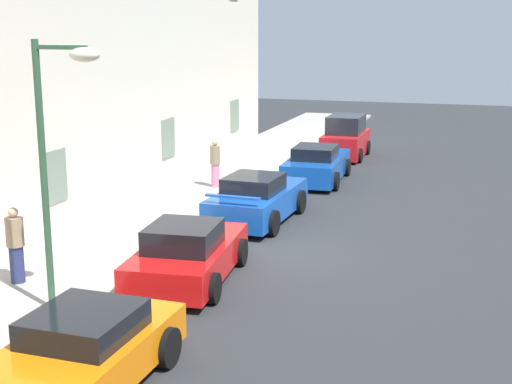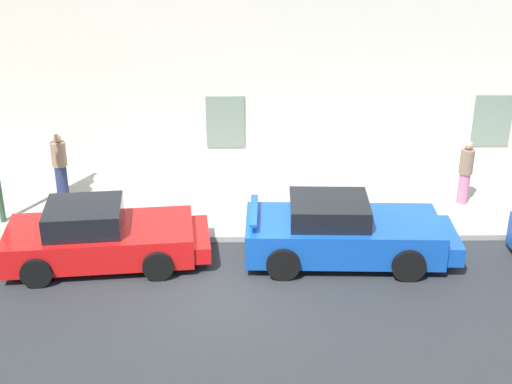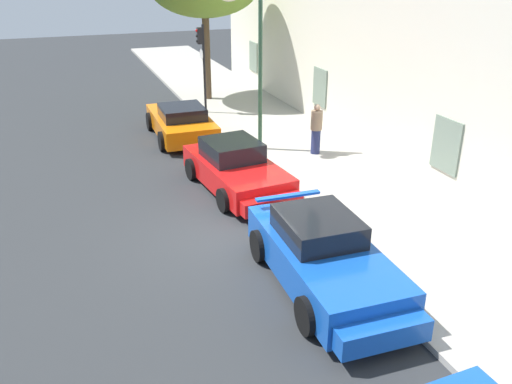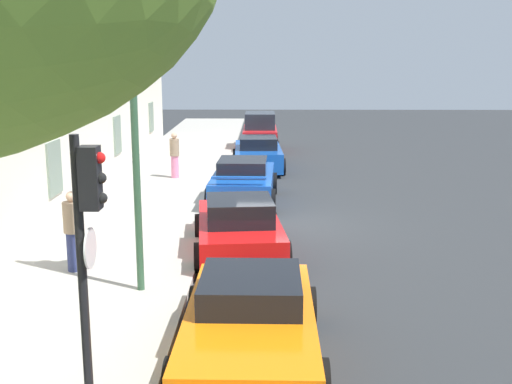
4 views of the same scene
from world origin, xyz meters
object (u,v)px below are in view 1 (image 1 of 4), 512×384
at_px(hatchback_parked, 346,139).
at_px(pedestrian_strolling, 16,245).
at_px(sportscar_yellow_flank, 190,253).
at_px(sportscar_white_middle, 259,199).
at_px(pedestrian_admiring, 215,163).
at_px(street_lamp, 60,127).
at_px(sportscar_red_lead, 69,364).
at_px(sportscar_tail_end, 318,165).

distance_m(hatchback_parked, pedestrian_strolling, 19.20).
distance_m(sportscar_yellow_flank, sportscar_white_middle, 5.49).
xyz_separation_m(sportscar_white_middle, pedestrian_admiring, (3.37, 2.72, 0.36)).
bearing_deg(street_lamp, sportscar_red_lead, -148.23).
relative_size(sportscar_tail_end, hatchback_parked, 1.34).
distance_m(sportscar_white_middle, hatchback_parked, 11.54).
relative_size(sportscar_tail_end, pedestrian_admiring, 2.89).
bearing_deg(hatchback_parked, sportscar_tail_end, 179.35).
distance_m(sportscar_red_lead, sportscar_tail_end, 17.47).
relative_size(street_lamp, pedestrian_strolling, 3.11).
relative_size(hatchback_parked, pedestrian_admiring, 2.16).
bearing_deg(sportscar_red_lead, sportscar_white_middle, 2.26).
height_order(sportscar_red_lead, sportscar_yellow_flank, sportscar_yellow_flank).
bearing_deg(pedestrian_strolling, sportscar_red_lead, -136.05).
bearing_deg(pedestrian_strolling, sportscar_tail_end, -15.62).
bearing_deg(pedestrian_admiring, sportscar_tail_end, -47.54).
bearing_deg(pedestrian_strolling, sportscar_white_middle, -24.90).
bearing_deg(hatchback_parked, sportscar_yellow_flank, 178.63).
distance_m(sportscar_tail_end, hatchback_parked, 5.32).
xyz_separation_m(sportscar_red_lead, sportscar_white_middle, (11.25, 0.44, 0.06)).
relative_size(sportscar_red_lead, street_lamp, 0.87).
xyz_separation_m(sportscar_tail_end, pedestrian_admiring, (-2.85, 3.11, 0.40)).
xyz_separation_m(sportscar_yellow_flank, hatchback_parked, (17.02, -0.41, 0.25)).
distance_m(sportscar_red_lead, sportscar_yellow_flank, 5.78).
bearing_deg(pedestrian_strolling, hatchback_parked, -11.52).
height_order(sportscar_tail_end, street_lamp, street_lamp).
relative_size(sportscar_white_middle, sportscar_tail_end, 0.97).
distance_m(sportscar_red_lead, pedestrian_admiring, 14.97).
relative_size(hatchback_parked, pedestrian_strolling, 2.13).
bearing_deg(street_lamp, sportscar_white_middle, -8.95).
xyz_separation_m(pedestrian_admiring, pedestrian_strolling, (-10.65, 0.67, -0.00)).
distance_m(sportscar_red_lead, street_lamp, 4.70).
bearing_deg(sportscar_red_lead, pedestrian_admiring, 12.20).
height_order(sportscar_white_middle, sportscar_tail_end, sportscar_white_middle).
distance_m(sportscar_red_lead, sportscar_white_middle, 11.26).
height_order(hatchback_parked, street_lamp, street_lamp).
distance_m(sportscar_tail_end, pedestrian_strolling, 14.02).
relative_size(sportscar_red_lead, sportscar_yellow_flank, 1.01).
bearing_deg(street_lamp, hatchback_parked, -5.09).
xyz_separation_m(sportscar_white_middle, hatchback_parked, (11.53, -0.45, 0.21)).
xyz_separation_m(sportscar_red_lead, street_lamp, (2.85, 1.77, 3.29)).
distance_m(sportscar_white_middle, pedestrian_strolling, 8.04).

